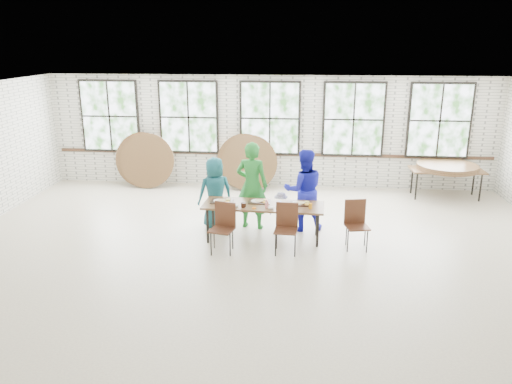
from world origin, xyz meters
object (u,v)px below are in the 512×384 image
dining_table (263,207)px  chair_near_right (286,223)px  storage_table (447,171)px  chair_near_left (224,223)px

dining_table → chair_near_right: size_ratio=2.57×
dining_table → storage_table: bearing=39.1°
dining_table → storage_table: same height
chair_near_right → storage_table: bearing=47.9°
chair_near_left → storage_table: chair_near_left is taller
chair_near_left → chair_near_right: size_ratio=1.00×
chair_near_left → storage_table: size_ratio=0.52×
chair_near_left → storage_table: (5.12, 3.86, 0.13)m
chair_near_left → dining_table: bearing=55.6°
dining_table → chair_near_left: chair_near_left is taller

